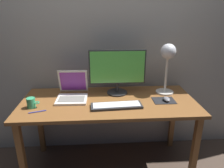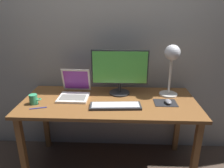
{
  "view_description": "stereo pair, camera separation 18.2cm",
  "coord_description": "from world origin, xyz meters",
  "views": [
    {
      "loc": [
        -0.08,
        -1.75,
        1.54
      ],
      "look_at": [
        0.03,
        -0.05,
        0.92
      ],
      "focal_mm": 33.47,
      "sensor_mm": 36.0,
      "label": 1
    },
    {
      "loc": [
        0.1,
        -1.76,
        1.54
      ],
      "look_at": [
        0.03,
        -0.05,
        0.92
      ],
      "focal_mm": 33.47,
      "sensor_mm": 36.0,
      "label": 2
    }
  ],
  "objects": [
    {
      "name": "desk_lamp",
      "position": [
        0.57,
        0.16,
        1.1
      ],
      "size": [
        0.17,
        0.17,
        0.49
      ],
      "color": "beige",
      "rests_on": "desk"
    },
    {
      "name": "back_wall",
      "position": [
        0.0,
        0.4,
        1.3
      ],
      "size": [
        4.8,
        0.06,
        2.6
      ],
      "primitive_type": "cube",
      "color": "#9E998E",
      "rests_on": "ground"
    },
    {
      "name": "pen",
      "position": [
        -0.59,
        -0.19,
        0.74
      ],
      "size": [
        0.14,
        0.05,
        0.01
      ],
      "primitive_type": "cylinder",
      "rotation": [
        0.0,
        1.57,
        0.3
      ],
      "color": "#2633A5",
      "rests_on": "desk"
    },
    {
      "name": "coffee_mug",
      "position": [
        -0.66,
        -0.1,
        0.78
      ],
      "size": [
        0.11,
        0.07,
        0.09
      ],
      "color": "#339966",
      "rests_on": "desk"
    },
    {
      "name": "monitor",
      "position": [
        0.09,
        0.17,
        0.99
      ],
      "size": [
        0.54,
        0.2,
        0.44
      ],
      "color": "#28282B",
      "rests_on": "desk"
    },
    {
      "name": "keyboard_main",
      "position": [
        0.06,
        -0.14,
        0.75
      ],
      "size": [
        0.45,
        0.17,
        0.03
      ],
      "color": "#28282B",
      "rests_on": "desk"
    },
    {
      "name": "laptop",
      "position": [
        -0.34,
        0.1,
        0.81
      ],
      "size": [
        0.28,
        0.31,
        0.25
      ],
      "color": "silver",
      "rests_on": "desk"
    },
    {
      "name": "mouse",
      "position": [
        0.53,
        -0.05,
        0.76
      ],
      "size": [
        0.06,
        0.1,
        0.03
      ],
      "primitive_type": "ellipsoid",
      "color": "slate",
      "rests_on": "mousepad"
    },
    {
      "name": "mousepad",
      "position": [
        0.51,
        -0.04,
        0.74
      ],
      "size": [
        0.2,
        0.16,
        0.0
      ],
      "primitive_type": "cube",
      "color": "black",
      "rests_on": "desk"
    },
    {
      "name": "ground_plane",
      "position": [
        0.0,
        0.0,
        0.0
      ],
      "size": [
        4.8,
        4.8,
        0.0
      ],
      "primitive_type": "plane",
      "color": "#47382D",
      "rests_on": "ground"
    },
    {
      "name": "desk",
      "position": [
        0.0,
        0.0,
        0.66
      ],
      "size": [
        1.6,
        0.7,
        0.74
      ],
      "color": "brown",
      "rests_on": "ground"
    }
  ]
}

